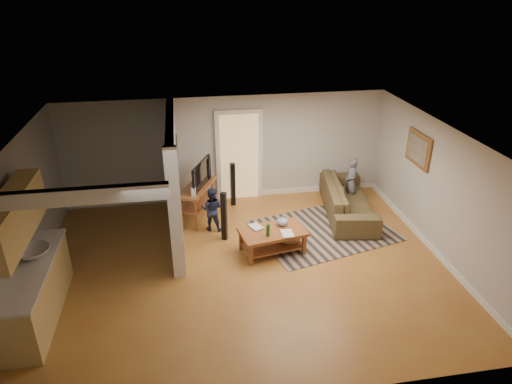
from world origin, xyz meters
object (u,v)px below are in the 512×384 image
Objects in this scene: sofa at (347,213)px; child at (349,203)px; toy_basket at (289,238)px; toddler at (213,229)px; coffee_table at (273,235)px; tv_console at (198,189)px; speaker_right at (233,184)px; speaker_left at (224,216)px.

child is (0.23, 0.49, 0.00)m from sofa.
toddler reaches higher than toy_basket.
tv_console reaches higher than coffee_table.
sofa is 2.39m from coffee_table.
tv_console reaches higher than sofa.
speaker_right is at bearing -96.90° from child.
speaker_left is at bearing 144.94° from coffee_table.
speaker_left is at bearing -68.87° from child.
toddler reaches higher than sofa.
toy_basket is 0.42× the size of child.
toy_basket is (1.72, -1.43, -0.54)m from tv_console.
tv_console is 1.01m from speaker_right.
child reaches higher than toy_basket.
coffee_table is at bearing -84.27° from speaker_right.
coffee_table reaches higher than toddler.
tv_console reaches higher than speaker_left.
child is 1.18× the size of toddler.
child is (3.57, 0.17, -0.71)m from tv_console.
coffee_table is 2.86m from child.
coffee_table is 1.58m from toddler.
coffee_table is 1.19× the size of child.
speaker_right reaches higher than child.
child is at bearing 38.65° from coffee_table.
child is at bearing -150.95° from toddler.
speaker_left is 0.73m from toddler.
speaker_right is (0.36, 1.52, -0.00)m from speaker_left.
coffee_table is 1.28× the size of speaker_right.
tv_console is (-3.34, 0.32, 0.71)m from sofa.
speaker_right is (-2.51, 0.86, 0.53)m from sofa.
toy_basket is (0.89, -1.97, -0.35)m from speaker_right.
toddler is at bearing 135.83° from coffee_table.
tv_console is 1.38× the size of toddler.
speaker_left is 1.56m from speaker_right.
speaker_right is 1.09× the size of toddler.
speaker_left is at bearing 132.84° from toddler.
toddler is at bearing -126.38° from speaker_right.
tv_console is 3.64m from child.
speaker_right is (0.83, 0.54, -0.19)m from tv_console.
speaker_right is (-0.53, 2.14, 0.15)m from coffee_table.
speaker_right is 2.19m from toy_basket.
coffee_table is 2.82× the size of toy_basket.
tv_console is 1.17× the size of child.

